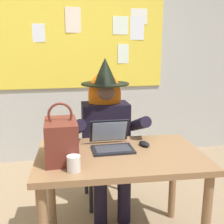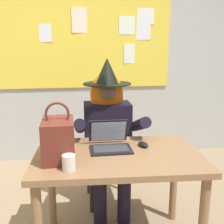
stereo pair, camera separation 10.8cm
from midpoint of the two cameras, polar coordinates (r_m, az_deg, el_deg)
wall_back_bulletin at (r=3.53m, az=-9.81°, el=13.93°), size 5.55×2.00×2.97m
desk_main at (r=1.93m, az=0.09°, el=-11.58°), size 1.18×0.79×0.74m
chair_at_desk at (r=2.64m, az=-2.82°, el=-7.80°), size 0.42×0.42×0.89m
person_costumed at (r=2.44m, az=-2.47°, el=-2.80°), size 0.61×0.69×1.36m
laptop at (r=1.97m, az=-1.70°, el=-6.29°), size 0.29×0.29×0.20m
computer_mouse at (r=2.03m, az=5.24°, el=-6.66°), size 0.09×0.12×0.03m
handbag at (r=1.78m, az=-12.30°, el=-5.72°), size 0.20×0.30×0.38m
coffee_mug at (r=1.64m, az=-9.93°, el=-10.60°), size 0.08×0.08×0.09m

